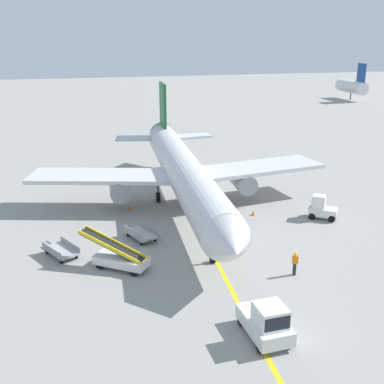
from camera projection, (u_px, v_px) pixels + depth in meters
ground_plane at (211, 259)px, 34.34m from camera, size 300.00×300.00×0.00m
taxi_line_yellow at (201, 232)px, 39.07m from camera, size 4.77×79.89×0.01m
airliner at (183, 171)px, 43.99m from camera, size 28.57×35.32×10.10m
pushback_tug at (266, 322)px, 25.22m from camera, size 2.07×3.69×2.20m
baggage_tug_near_wing at (321, 208)px, 41.67m from camera, size 2.71×2.44×2.10m
belt_loader_forward_hold at (120, 258)px, 32.86m from camera, size 4.78×3.95×2.59m
baggage_cart_loaded at (141, 234)px, 37.58m from camera, size 2.51×3.78×0.94m
baggage_cart_empty_trailing at (61, 250)px, 34.70m from camera, size 2.71×3.68×0.94m
ground_crew_marshaller at (223, 211)px, 41.03m from camera, size 0.36×0.24×1.70m
ground_crew_wing_walker at (295, 263)px, 31.89m from camera, size 0.36×0.24×1.70m
safety_cone_nose_left at (130, 207)px, 44.05m from camera, size 0.36×0.36×0.44m
safety_cone_nose_right at (253, 213)px, 42.57m from camera, size 0.36×0.36×0.44m
distant_aircraft_mid_left at (352, 86)px, 114.85m from camera, size 3.00×10.10×8.80m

